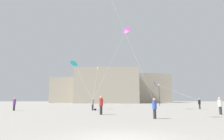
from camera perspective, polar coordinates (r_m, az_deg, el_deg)
name	(u,v)px	position (r m, az deg, el deg)	size (l,w,h in m)	color
person_in_grey	(93,104)	(26.64, -5.95, -10.24)	(0.36, 0.36, 1.67)	#2D2D33
person_in_white	(220,105)	(22.13, 30.20, -9.24)	(0.38, 0.38, 1.74)	#2D2D33
person_in_red	(101,104)	(19.18, -3.38, -10.45)	(0.41, 0.41, 1.86)	#2D2D33
person_in_blue	(154,107)	(15.44, 12.89, -11.09)	(0.35, 0.35, 1.61)	#2D2D33
person_in_black	(199,103)	(33.13, 25.22, -9.19)	(0.37, 0.37, 1.68)	#2D2D33
person_in_purple	(14,103)	(29.28, -27.75, -9.06)	(0.38, 0.38, 1.76)	#2D2D33
kite_violet_delta	(156,84)	(46.34, 13.33, -4.23)	(3.69, 16.10, 4.43)	purple
kite_amber_diamond	(98,68)	(45.00, -4.43, 0.65)	(0.83, 18.61, 8.39)	yellow
kite_cyan_diamond	(74,63)	(30.62, -11.54, 2.03)	(4.21, 3.84, 6.47)	#1EB2C6
kite_magenta_diamond	(126,30)	(30.23, 4.37, 12.03)	(5.77, 2.25, 11.72)	#D12899
building_left_hall	(68,90)	(88.03, -13.27, -6.08)	(15.08, 9.60, 11.37)	#B2A893
building_centre_hall	(107,86)	(80.84, -1.42, -5.02)	(26.90, 17.86, 14.34)	#B2A893
building_right_hall	(142,89)	(97.91, 9.28, -5.72)	(25.47, 18.14, 13.96)	#B2A893
lamppost_east	(159,91)	(46.88, 14.23, -6.35)	(0.36, 0.36, 5.21)	#2D2D30
handbag_beside_flyer	(95,109)	(26.74, -5.19, -11.96)	(0.32, 0.14, 0.24)	black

